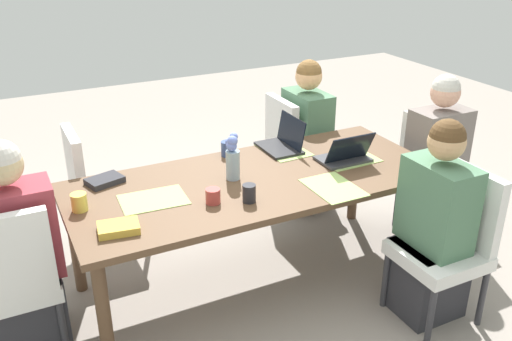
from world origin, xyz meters
name	(u,v)px	position (x,y,z in m)	size (l,w,h in m)	color
ground_plane	(256,279)	(0.00, 0.00, 0.00)	(10.00, 10.00, 0.00)	gray
dining_table	(256,189)	(0.00, 0.00, 0.65)	(2.22, 0.95, 0.72)	brown
chair_head_right_left_near	(11,277)	(1.40, 0.07, 0.50)	(0.44, 0.44, 0.90)	silver
person_head_right_left_near	(22,262)	(1.34, 0.00, 0.53)	(0.40, 0.36, 1.19)	#2D2D33
chair_near_left_mid	(294,147)	(-0.73, -0.80, 0.50)	(0.44, 0.44, 0.90)	silver
person_near_left_mid	(306,145)	(-0.81, -0.74, 0.53)	(0.36, 0.40, 1.19)	#2D2D33
chair_far_left_far	(450,238)	(-0.83, 0.78, 0.50)	(0.44, 0.44, 0.90)	silver
person_far_left_far	(433,232)	(-0.75, 0.72, 0.53)	(0.36, 0.40, 1.19)	#2D2D33
chair_head_left_right_near	(433,165)	(-1.46, -0.05, 0.50)	(0.44, 0.44, 0.90)	silver
person_head_left_right_near	(435,167)	(-1.40, 0.03, 0.53)	(0.40, 0.36, 1.19)	#2D2D33
chair_near_right_mid	(96,186)	(0.80, -0.79, 0.50)	(0.44, 0.44, 0.90)	silver
flower_vase	(232,156)	(0.13, -0.06, 0.87)	(0.08, 0.10, 0.28)	#8EA8B7
placemat_head_right_left_near	(153,200)	(0.63, 0.00, 0.72)	(0.36, 0.26, 0.00)	#9EBC66
placemat_near_left_mid	(283,150)	(-0.36, -0.31, 0.72)	(0.36, 0.26, 0.00)	#9EBC66
placemat_far_left_far	(333,187)	(-0.34, 0.31, 0.72)	(0.36, 0.26, 0.00)	#9EBC66
placemat_head_left_right_near	(349,159)	(-0.66, 0.01, 0.72)	(0.36, 0.26, 0.00)	#9EBC66
laptop_near_left_mid	(283,143)	(-0.37, -0.33, 0.77)	(0.22, 0.32, 0.21)	black
laptop_head_left_right_near	(345,156)	(-0.62, 0.03, 0.76)	(0.32, 0.22, 0.20)	#38383D
coffee_mug_near_left	(79,202)	(1.01, -0.06, 0.77)	(0.08, 0.08, 0.10)	#DBC64C
coffee_mug_near_right	(213,196)	(0.35, 0.18, 0.76)	(0.08, 0.08, 0.08)	#AD3D38
coffee_mug_centre_left	(227,149)	(0.01, -0.40, 0.77)	(0.08, 0.08, 0.10)	#33477A
coffee_mug_centre_right	(249,193)	(0.17, 0.25, 0.77)	(0.07, 0.07, 0.10)	#232328
book_red_cover	(105,180)	(0.82, -0.33, 0.74)	(0.20, 0.14, 0.04)	#28282D
book_blue_cover	(119,228)	(0.88, 0.25, 0.74)	(0.20, 0.14, 0.04)	gold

